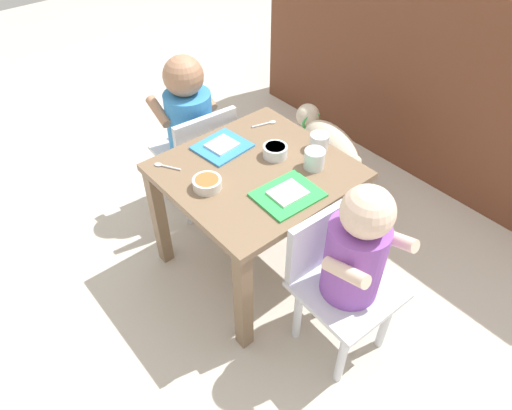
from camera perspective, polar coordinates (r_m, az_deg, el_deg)
ground_plane at (r=1.86m, az=0.00°, el=-6.94°), size 7.00×7.00×0.00m
kitchen_cabinet_back at (r=2.31m, az=21.85°, el=14.32°), size 1.96×0.30×0.87m
dining_table at (r=1.59m, az=0.00°, el=2.18°), size 0.56×0.58×0.47m
seated_child_left at (r=1.87m, az=-8.12°, el=10.36°), size 0.30×0.30×0.69m
seated_child_right at (r=1.34m, az=11.79°, el=-6.12°), size 0.29×0.29×0.68m
dog at (r=2.13m, az=8.92°, el=7.46°), size 0.47×0.25×0.31m
food_tray_left at (r=1.63m, az=-4.22°, el=7.24°), size 0.17×0.19×0.02m
food_tray_right at (r=1.43m, az=3.94°, el=1.32°), size 0.17×0.20×0.02m
water_cup_left at (r=1.54m, az=7.21°, el=5.52°), size 0.07×0.07×0.07m
water_cup_right at (r=1.63m, az=7.79°, el=7.66°), size 0.07×0.07×0.06m
cereal_bowl_left_side at (r=1.58m, az=2.38°, el=6.71°), size 0.08×0.08×0.04m
cereal_bowl_right_side at (r=1.46m, az=-6.06°, el=2.70°), size 0.09×0.09×0.03m
spoon_by_left_tray at (r=1.76m, az=1.30°, el=10.04°), size 0.04×0.10×0.01m
spoon_by_right_tray at (r=1.57m, az=-11.21°, el=4.74°), size 0.09×0.06×0.01m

